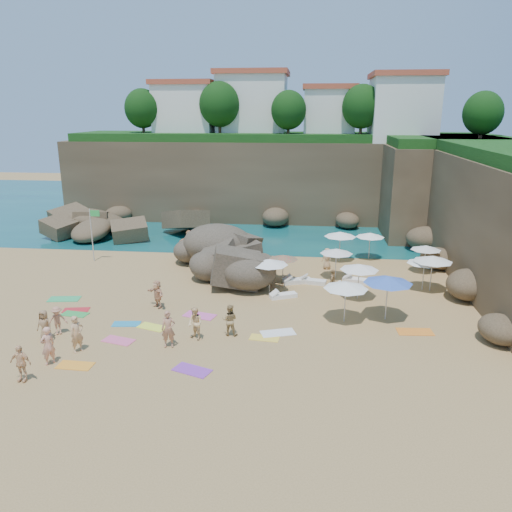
# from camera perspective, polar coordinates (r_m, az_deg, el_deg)

# --- Properties ---
(ground) EXTENTS (120.00, 120.00, 0.00)m
(ground) POSITION_cam_1_polar(r_m,az_deg,el_deg) (30.11, -4.43, -5.13)
(ground) COLOR tan
(ground) RESTS_ON ground
(seawater) EXTENTS (120.00, 120.00, 0.00)m
(seawater) POSITION_cam_1_polar(r_m,az_deg,el_deg) (58.81, 0.93, 5.52)
(seawater) COLOR #0C4751
(seawater) RESTS_ON ground
(cliff_back) EXTENTS (44.00, 8.00, 8.00)m
(cliff_back) POSITION_cam_1_polar(r_m,az_deg,el_deg) (53.09, 2.61, 8.71)
(cliff_back) COLOR brown
(cliff_back) RESTS_ON ground
(cliff_right) EXTENTS (8.00, 30.00, 8.00)m
(cliff_right) POSITION_cam_1_polar(r_m,az_deg,el_deg) (38.70, 26.87, 4.14)
(cliff_right) COLOR brown
(cliff_right) RESTS_ON ground
(cliff_corner) EXTENTS (10.00, 12.00, 8.00)m
(cliff_corner) POSITION_cam_1_polar(r_m,az_deg,el_deg) (49.43, 19.98, 7.20)
(cliff_corner) COLOR brown
(cliff_corner) RESTS_ON ground
(rock_promontory) EXTENTS (12.00, 7.00, 2.00)m
(rock_promontory) POSITION_cam_1_polar(r_m,az_deg,el_deg) (47.77, -13.95, 2.51)
(rock_promontory) COLOR brown
(rock_promontory) RESTS_ON ground
(clifftop_buildings) EXTENTS (28.48, 9.48, 7.00)m
(clifftop_buildings) POSITION_cam_1_polar(r_m,az_deg,el_deg) (53.38, 3.85, 16.52)
(clifftop_buildings) COLOR white
(clifftop_buildings) RESTS_ON cliff_back
(clifftop_trees) EXTENTS (35.60, 23.82, 4.40)m
(clifftop_trees) POSITION_cam_1_polar(r_m,az_deg,el_deg) (47.05, 5.80, 16.54)
(clifftop_trees) COLOR #11380F
(clifftop_trees) RESTS_ON ground
(marina_masts) EXTENTS (3.10, 0.10, 6.00)m
(marina_masts) POSITION_cam_1_polar(r_m,az_deg,el_deg) (62.05, -14.58, 8.37)
(marina_masts) COLOR white
(marina_masts) RESTS_ON ground
(rock_outcrop) EXTENTS (8.88, 7.49, 3.08)m
(rock_outcrop) POSITION_cam_1_polar(r_m,az_deg,el_deg) (34.94, -4.59, -2.07)
(rock_outcrop) COLOR brown
(rock_outcrop) RESTS_ON ground
(flag_pole) EXTENTS (0.78, 0.08, 4.02)m
(flag_pole) POSITION_cam_1_polar(r_m,az_deg,el_deg) (39.10, -18.15, 3.05)
(flag_pole) COLOR silver
(flag_pole) RESTS_ON ground
(parasol_0) EXTENTS (2.39, 2.39, 2.26)m
(parasol_0) POSITION_cam_1_polar(r_m,az_deg,el_deg) (37.89, 9.61, 2.47)
(parasol_0) COLOR silver
(parasol_0) RESTS_ON ground
(parasol_1) EXTENTS (2.20, 2.20, 2.08)m
(parasol_1) POSITION_cam_1_polar(r_m,az_deg,el_deg) (33.89, 9.18, 0.55)
(parasol_1) COLOR silver
(parasol_1) RESTS_ON ground
(parasol_2) EXTENTS (2.17, 2.17, 2.05)m
(parasol_2) POSITION_cam_1_polar(r_m,az_deg,el_deg) (38.92, 12.91, 2.36)
(parasol_2) COLOR silver
(parasol_2) RESTS_ON ground
(parasol_3) EXTENTS (2.21, 2.21, 2.09)m
(parasol_3) POSITION_cam_1_polar(r_m,az_deg,el_deg) (33.01, 18.73, -0.52)
(parasol_3) COLOR silver
(parasol_3) RESTS_ON ground
(parasol_4) EXTENTS (2.43, 2.43, 2.30)m
(parasol_4) POSITION_cam_1_polar(r_m,az_deg,el_deg) (32.92, 19.56, -0.29)
(parasol_4) COLOR silver
(parasol_4) RESTS_ON ground
(parasol_6) EXTENTS (1.99, 1.99, 1.89)m
(parasol_6) POSITION_cam_1_polar(r_m,az_deg,el_deg) (32.75, 3.12, -0.13)
(parasol_6) COLOR silver
(parasol_6) RESTS_ON ground
(parasol_7) EXTENTS (2.08, 2.08, 1.97)m
(parasol_7) POSITION_cam_1_polar(r_m,az_deg,el_deg) (36.63, 18.85, 0.91)
(parasol_7) COLOR silver
(parasol_7) RESTS_ON ground
(parasol_8) EXTENTS (2.32, 2.32, 2.20)m
(parasol_8) POSITION_cam_1_polar(r_m,az_deg,el_deg) (30.33, 11.73, -1.24)
(parasol_8) COLOR silver
(parasol_8) RESTS_ON ground
(parasol_9) EXTENTS (2.31, 2.31, 2.19)m
(parasol_9) POSITION_cam_1_polar(r_m,az_deg,el_deg) (30.74, 1.57, -0.67)
(parasol_9) COLOR silver
(parasol_9) RESTS_ON ground
(parasol_10) EXTENTS (2.63, 2.63, 2.49)m
(parasol_10) POSITION_cam_1_polar(r_m,az_deg,el_deg) (27.59, 14.87, -2.62)
(parasol_10) COLOR silver
(parasol_10) RESTS_ON ground
(parasol_11) EXTENTS (2.39, 2.39, 2.26)m
(parasol_11) POSITION_cam_1_polar(r_m,az_deg,el_deg) (26.87, 10.24, -3.32)
(parasol_11) COLOR silver
(parasol_11) RESTS_ON ground
(lounger_0) EXTENTS (1.80, 1.02, 0.27)m
(lounger_0) POSITION_cam_1_polar(r_m,az_deg,el_deg) (33.59, -2.66, -2.56)
(lounger_0) COLOR silver
(lounger_0) RESTS_ON ground
(lounger_1) EXTENTS (1.89, 0.97, 0.28)m
(lounger_1) POSITION_cam_1_polar(r_m,az_deg,el_deg) (33.11, 6.47, -2.92)
(lounger_1) COLOR white
(lounger_1) RESTS_ON ground
(lounger_2) EXTENTS (1.99, 1.22, 0.29)m
(lounger_2) POSITION_cam_1_polar(r_m,az_deg,el_deg) (33.09, 4.72, -2.86)
(lounger_2) COLOR silver
(lounger_2) RESTS_ON ground
(lounger_3) EXTENTS (2.13, 1.19, 0.31)m
(lounger_3) POSITION_cam_1_polar(r_m,az_deg,el_deg) (33.65, 11.62, -2.81)
(lounger_3) COLOR white
(lounger_3) RESTS_ON ground
(lounger_4) EXTENTS (1.80, 0.79, 0.27)m
(lounger_4) POSITION_cam_1_polar(r_m,az_deg,el_deg) (32.16, 10.26, -3.67)
(lounger_4) COLOR white
(lounger_4) RESTS_ON ground
(lounger_5) EXTENTS (1.73, 1.19, 0.26)m
(lounger_5) POSITION_cam_1_polar(r_m,az_deg,el_deg) (30.52, 3.13, -4.55)
(lounger_5) COLOR white
(lounger_5) RESTS_ON ground
(towel_1) EXTENTS (1.72, 1.16, 0.03)m
(towel_1) POSITION_cam_1_polar(r_m,az_deg,el_deg) (25.97, -15.44, -9.29)
(towel_1) COLOR #EC5B8D
(towel_1) RESTS_ON ground
(towel_2) EXTENTS (1.61, 0.84, 0.03)m
(towel_2) POSITION_cam_1_polar(r_m,az_deg,el_deg) (24.21, -19.96, -11.68)
(towel_2) COLOR orange
(towel_2) RESTS_ON ground
(towel_3) EXTENTS (1.57, 0.94, 0.03)m
(towel_3) POSITION_cam_1_polar(r_m,az_deg,el_deg) (29.88, -19.99, -6.26)
(towel_3) COLOR green
(towel_3) RESTS_ON ground
(towel_4) EXTENTS (1.70, 1.21, 0.03)m
(towel_4) POSITION_cam_1_polar(r_m,az_deg,el_deg) (27.07, -11.76, -7.95)
(towel_4) COLOR #F3FD42
(towel_4) RESTS_ON ground
(towel_5) EXTENTS (1.93, 1.40, 0.03)m
(towel_5) POSITION_cam_1_polar(r_m,az_deg,el_deg) (25.87, 2.53, -8.77)
(towel_5) COLOR white
(towel_5) RESTS_ON ground
(towel_6) EXTENTS (1.86, 1.37, 0.03)m
(towel_6) POSITION_cam_1_polar(r_m,az_deg,el_deg) (22.62, -7.32, -12.81)
(towel_6) COLOR purple
(towel_6) RESTS_ON ground
(towel_7) EXTENTS (1.56, 0.98, 0.03)m
(towel_7) POSITION_cam_1_polar(r_m,az_deg,el_deg) (30.46, -19.86, -5.81)
(towel_7) COLOR red
(towel_7) RESTS_ON ground
(towel_8) EXTENTS (1.54, 0.91, 0.03)m
(towel_8) POSITION_cam_1_polar(r_m,az_deg,el_deg) (27.76, -14.59, -7.52)
(towel_8) COLOR #238BBB
(towel_8) RESTS_ON ground
(towel_9) EXTENTS (1.94, 1.33, 0.03)m
(towel_9) POSITION_cam_1_polar(r_m,az_deg,el_deg) (28.09, -6.46, -6.77)
(towel_9) COLOR #DE56A7
(towel_9) RESTS_ON ground
(towel_10) EXTENTS (1.87, 1.03, 0.03)m
(towel_10) POSITION_cam_1_polar(r_m,az_deg,el_deg) (27.24, 17.71, -8.24)
(towel_10) COLOR orange
(towel_10) RESTS_ON ground
(towel_11) EXTENTS (1.97, 1.19, 0.03)m
(towel_11) POSITION_cam_1_polar(r_m,az_deg,el_deg) (32.41, -21.06, -4.61)
(towel_11) COLOR #30AB60
(towel_11) RESTS_ON ground
(towel_12) EXTENTS (1.54, 0.88, 0.03)m
(towel_12) POSITION_cam_1_polar(r_m,az_deg,el_deg) (25.32, 0.97, -9.35)
(towel_12) COLOR yellow
(towel_12) RESTS_ON ground
(person_stand_0) EXTENTS (0.73, 0.78, 1.80)m
(person_stand_0) POSITION_cam_1_polar(r_m,az_deg,el_deg) (25.10, -19.79, -8.38)
(person_stand_0) COLOR tan
(person_stand_0) RESTS_ON ground
(person_stand_1) EXTENTS (0.83, 0.66, 1.64)m
(person_stand_1) POSITION_cam_1_polar(r_m,az_deg,el_deg) (25.37, -3.02, -7.32)
(person_stand_1) COLOR #A58652
(person_stand_1) RESTS_ON ground
(person_stand_2) EXTENTS (0.97, 0.96, 1.49)m
(person_stand_2) POSITION_cam_1_polar(r_m,az_deg,el_deg) (36.19, -3.86, -0.17)
(person_stand_2) COLOR tan
(person_stand_2) RESTS_ON ground
(person_stand_3) EXTENTS (0.57, 0.97, 1.56)m
(person_stand_3) POSITION_cam_1_polar(r_m,az_deg,el_deg) (31.32, 8.74, -2.90)
(person_stand_3) COLOR #A68253
(person_stand_3) RESTS_ON ground
(person_stand_4) EXTENTS (0.85, 0.79, 1.55)m
(person_stand_4) POSITION_cam_1_polar(r_m,az_deg,el_deg) (36.10, 8.10, -0.29)
(person_stand_4) COLOR tan
(person_stand_4) RESTS_ON ground
(person_stand_5) EXTENTS (1.71, 1.00, 1.78)m
(person_stand_5) POSITION_cam_1_polar(r_m,az_deg,el_deg) (40.51, -7.64, 1.72)
(person_stand_5) COLOR tan
(person_stand_5) RESTS_ON ground
(person_stand_6) EXTENTS (0.72, 0.79, 1.80)m
(person_stand_6) POSITION_cam_1_polar(r_m,az_deg,el_deg) (24.41, -22.69, -9.42)
(person_stand_6) COLOR #E69E82
(person_stand_6) RESTS_ON ground
(person_lie_0) EXTENTS (1.62, 1.75, 0.39)m
(person_lie_0) POSITION_cam_1_polar(r_m,az_deg,el_deg) (27.55, -21.63, -7.95)
(person_lie_0) COLOR tan
(person_lie_0) RESTS_ON ground
(person_lie_1) EXTENTS (1.05, 1.67, 0.39)m
(person_lie_1) POSITION_cam_1_polar(r_m,az_deg,el_deg) (23.72, -25.13, -12.39)
(person_lie_1) COLOR #F4BE8A
(person_lie_1) RESTS_ON ground
(person_lie_2) EXTENTS (0.86, 1.59, 0.41)m
(person_lie_2) POSITION_cam_1_polar(r_m,az_deg,el_deg) (27.13, -22.89, -8.45)
(person_lie_2) COLOR #916B48
(person_lie_2) RESTS_ON ground
(person_lie_3) EXTENTS (2.18, 2.19, 0.43)m
(person_lie_3) POSITION_cam_1_polar(r_m,az_deg,el_deg) (29.55, -11.16, -5.38)
(person_lie_3) COLOR tan
(person_lie_3) RESTS_ON ground
(person_lie_4) EXTENTS (0.98, 1.91, 0.43)m
(person_lie_4) POSITION_cam_1_polar(r_m,az_deg,el_deg) (24.71, -9.90, -9.75)
(person_lie_4) COLOR #B37859
(person_lie_4) RESTS_ON ground
(person_lie_5) EXTENTS (1.66, 1.79, 0.62)m
(person_lie_5) POSITION_cam_1_polar(r_m,az_deg,el_deg) (25.25, -6.92, -8.80)
(person_lie_5) COLOR #F5CA8B
(person_lie_5) RESTS_ON ground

